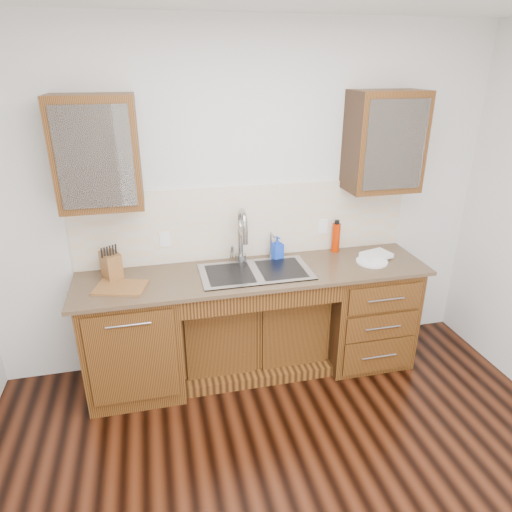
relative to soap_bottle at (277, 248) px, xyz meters
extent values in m
cube|color=silver|center=(-0.23, 0.16, 0.35)|extent=(4.00, 0.10, 2.70)
cube|color=#593014|center=(-1.18, -0.20, -0.56)|extent=(0.70, 0.62, 0.88)
cube|color=#593014|center=(-0.23, -0.11, -0.65)|extent=(1.20, 0.44, 0.70)
cube|color=#593014|center=(0.72, -0.20, -0.56)|extent=(0.70, 0.62, 0.88)
cube|color=#84705B|center=(-0.23, -0.21, -0.11)|extent=(2.70, 0.65, 0.03)
cube|color=beige|center=(-0.23, 0.10, 0.20)|extent=(2.70, 0.02, 0.59)
cube|color=#9E9EA5|center=(-0.23, -0.23, -0.18)|extent=(0.84, 0.46, 0.19)
cylinder|color=#999993|center=(-0.30, 0.00, 0.11)|extent=(0.04, 0.04, 0.40)
cylinder|color=#999993|center=(-0.05, 0.01, 0.03)|extent=(0.02, 0.02, 0.24)
cube|color=#593014|center=(-1.28, -0.06, 0.82)|extent=(0.55, 0.34, 0.75)
cube|color=#593014|center=(0.82, -0.06, 0.82)|extent=(0.55, 0.34, 0.75)
cube|color=white|center=(-0.88, 0.09, 0.12)|extent=(0.08, 0.01, 0.12)
cube|color=white|center=(0.42, 0.09, 0.12)|extent=(0.08, 0.01, 0.12)
imported|color=blue|center=(0.00, 0.00, 0.00)|extent=(0.11, 0.11, 0.19)
cylinder|color=#B42300|center=(0.52, 0.03, 0.03)|extent=(0.09, 0.09, 0.25)
cylinder|color=white|center=(0.72, -0.25, -0.09)|extent=(0.30, 0.30, 0.01)
cube|color=silver|center=(0.78, -0.19, -0.06)|extent=(0.26, 0.22, 0.04)
cube|color=brown|center=(-1.28, -0.08, 0.00)|extent=(0.17, 0.21, 0.20)
cube|color=brown|center=(-1.22, -0.27, -0.09)|extent=(0.40, 0.33, 0.02)
imported|color=silver|center=(-1.37, -0.06, 0.77)|extent=(0.14, 0.14, 0.10)
imported|color=silver|center=(-1.17, -0.06, 0.77)|extent=(0.14, 0.14, 0.10)
imported|color=white|center=(0.67, -0.06, 0.77)|extent=(0.15, 0.15, 0.11)
imported|color=silver|center=(0.92, -0.06, 0.77)|extent=(0.12, 0.12, 0.09)
camera|label=1|loc=(-0.94, -3.29, 1.38)|focal=32.00mm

